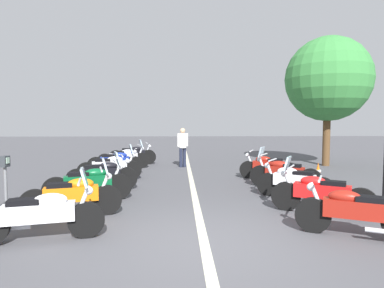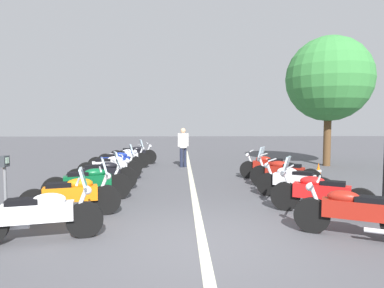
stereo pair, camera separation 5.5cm
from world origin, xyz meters
name	(u,v)px [view 1 (the left image)]	position (x,y,z in m)	size (l,w,h in m)	color
ground_plane	(204,244)	(0.00, 0.00, 0.00)	(80.00, 80.00, 0.00)	#4C4C51
lane_centre_stripe	(191,180)	(5.79, 0.00, 0.00)	(22.70, 0.16, 0.01)	beige
motorcycle_left_row_0	(41,214)	(0.24, 2.66, 0.46)	(0.77, 2.05, 1.19)	black
motorcycle_left_row_1	(73,195)	(1.60, 2.58, 0.46)	(0.82, 1.98, 1.20)	black
motorcycle_left_row_2	(89,183)	(2.94, 2.62, 0.47)	(0.93, 2.05, 1.22)	black
motorcycle_left_row_3	(103,175)	(4.27, 2.60, 0.46)	(0.74, 1.99, 1.01)	black
motorcycle_left_row_4	(111,167)	(5.90, 2.72, 0.47)	(0.83, 2.09, 1.21)	black
motorcycle_left_row_5	(116,162)	(7.19, 2.80, 0.47)	(0.69, 2.05, 1.02)	black
motorcycle_left_row_6	(124,157)	(8.70, 2.73, 0.47)	(0.88, 2.12, 1.22)	black
motorcycle_left_row_7	(133,154)	(10.03, 2.55, 0.47)	(0.71, 2.15, 1.02)	black
motorcycle_right_row_0	(355,211)	(0.23, -2.57, 0.45)	(1.05, 1.83, 0.99)	black
motorcycle_right_row_1	(320,193)	(1.63, -2.59, 0.47)	(1.18, 1.92, 1.21)	black
motorcycle_right_row_2	(293,181)	(3.07, -2.52, 0.45)	(1.19, 1.72, 0.98)	black
motorcycle_right_row_3	(284,173)	(4.39, -2.68, 0.47)	(1.22, 1.86, 1.21)	black
motorcycle_right_row_4	(268,166)	(5.90, -2.63, 0.45)	(0.98, 1.89, 0.98)	black
parking_meter	(5,175)	(1.49, 3.87, 0.90)	(0.19, 0.14, 1.29)	slate
traffic_cone_0	(318,172)	(5.55, -4.22, 0.29)	(0.36, 0.36, 0.61)	orange
bystander_1	(183,144)	(9.11, 0.26, 1.00)	(0.32, 0.47, 1.70)	#1E2338
roadside_tree_0	(328,79)	(9.29, -6.18, 3.85)	(3.72, 3.72, 5.72)	brown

